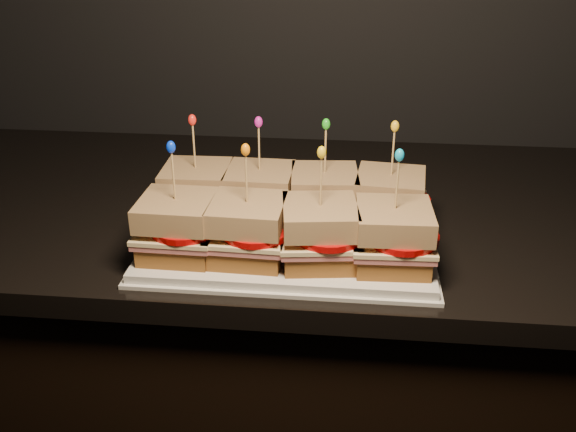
# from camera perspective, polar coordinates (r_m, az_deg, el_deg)

# --- Properties ---
(cabinet) EXTENTS (2.46, 0.63, 0.90)m
(cabinet) POSITION_cam_1_polar(r_m,az_deg,el_deg) (1.39, 0.11, -17.12)
(cabinet) COLOR black
(cabinet) RESTS_ON ground
(granite_slab) EXTENTS (2.50, 0.67, 0.04)m
(granite_slab) POSITION_cam_1_polar(r_m,az_deg,el_deg) (1.12, 0.13, 0.60)
(granite_slab) COLOR black
(granite_slab) RESTS_ON cabinet
(platter) EXTENTS (0.41, 0.26, 0.02)m
(platter) POSITION_cam_1_polar(r_m,az_deg,el_deg) (0.95, 0.00, -2.49)
(platter) COLOR white
(platter) RESTS_ON granite_slab
(platter_rim) EXTENTS (0.43, 0.27, 0.01)m
(platter_rim) POSITION_cam_1_polar(r_m,az_deg,el_deg) (0.95, 0.00, -2.81)
(platter_rim) COLOR white
(platter_rim) RESTS_ON granite_slab
(sandwich_0_bread_bot) EXTENTS (0.10, 0.10, 0.03)m
(sandwich_0_bread_bot) POSITION_cam_1_polar(r_m,az_deg,el_deg) (1.02, -7.99, 0.63)
(sandwich_0_bread_bot) COLOR brown
(sandwich_0_bread_bot) RESTS_ON platter
(sandwich_0_ham) EXTENTS (0.11, 0.11, 0.01)m
(sandwich_0_ham) POSITION_cam_1_polar(r_m,az_deg,el_deg) (1.01, -8.05, 1.52)
(sandwich_0_ham) COLOR #BF5153
(sandwich_0_ham) RESTS_ON sandwich_0_bread_bot
(sandwich_0_cheese) EXTENTS (0.11, 0.11, 0.01)m
(sandwich_0_cheese) POSITION_cam_1_polar(r_m,az_deg,el_deg) (1.01, -8.07, 1.89)
(sandwich_0_cheese) COLOR beige
(sandwich_0_cheese) RESTS_ON sandwich_0_ham
(sandwich_0_tomato) EXTENTS (0.10, 0.10, 0.01)m
(sandwich_0_tomato) POSITION_cam_1_polar(r_m,az_deg,el_deg) (1.00, -7.50, 2.12)
(sandwich_0_tomato) COLOR #B90808
(sandwich_0_tomato) RESTS_ON sandwich_0_cheese
(sandwich_0_bread_top) EXTENTS (0.10, 0.10, 0.03)m
(sandwich_0_bread_top) POSITION_cam_1_polar(r_m,az_deg,el_deg) (1.00, -8.17, 3.41)
(sandwich_0_bread_top) COLOR brown
(sandwich_0_bread_top) RESTS_ON sandwich_0_tomato
(sandwich_0_pick) EXTENTS (0.00, 0.00, 0.09)m
(sandwich_0_pick) POSITION_cam_1_polar(r_m,az_deg,el_deg) (0.98, -8.34, 5.94)
(sandwich_0_pick) COLOR tan
(sandwich_0_pick) RESTS_ON sandwich_0_bread_top
(sandwich_0_frill) EXTENTS (0.01, 0.01, 0.02)m
(sandwich_0_frill) POSITION_cam_1_polar(r_m,az_deg,el_deg) (0.97, -8.51, 8.45)
(sandwich_0_frill) COLOR red
(sandwich_0_frill) RESTS_ON sandwich_0_pick
(sandwich_1_bread_bot) EXTENTS (0.10, 0.10, 0.03)m
(sandwich_1_bread_bot) POSITION_cam_1_polar(r_m,az_deg,el_deg) (1.00, -2.47, 0.39)
(sandwich_1_bread_bot) COLOR brown
(sandwich_1_bread_bot) RESTS_ON platter
(sandwich_1_ham) EXTENTS (0.11, 0.11, 0.01)m
(sandwich_1_ham) POSITION_cam_1_polar(r_m,az_deg,el_deg) (0.99, -2.49, 1.30)
(sandwich_1_ham) COLOR #BF5153
(sandwich_1_ham) RESTS_ON sandwich_1_bread_bot
(sandwich_1_cheese) EXTENTS (0.11, 0.11, 0.01)m
(sandwich_1_cheese) POSITION_cam_1_polar(r_m,az_deg,el_deg) (0.99, -2.50, 1.67)
(sandwich_1_cheese) COLOR beige
(sandwich_1_cheese) RESTS_ON sandwich_1_ham
(sandwich_1_tomato) EXTENTS (0.10, 0.10, 0.01)m
(sandwich_1_tomato) POSITION_cam_1_polar(r_m,az_deg,el_deg) (0.98, -1.86, 1.90)
(sandwich_1_tomato) COLOR #B90808
(sandwich_1_tomato) RESTS_ON sandwich_1_cheese
(sandwich_1_bread_top) EXTENTS (0.10, 0.10, 0.03)m
(sandwich_1_bread_top) POSITION_cam_1_polar(r_m,az_deg,el_deg) (0.98, -2.53, 3.21)
(sandwich_1_bread_top) COLOR brown
(sandwich_1_bread_top) RESTS_ON sandwich_1_tomato
(sandwich_1_pick) EXTENTS (0.00, 0.00, 0.09)m
(sandwich_1_pick) POSITION_cam_1_polar(r_m,az_deg,el_deg) (0.96, -2.59, 5.79)
(sandwich_1_pick) COLOR tan
(sandwich_1_pick) RESTS_ON sandwich_1_bread_top
(sandwich_1_frill) EXTENTS (0.01, 0.01, 0.02)m
(sandwich_1_frill) POSITION_cam_1_polar(r_m,az_deg,el_deg) (0.95, -2.64, 8.35)
(sandwich_1_frill) COLOR #C91A9B
(sandwich_1_frill) RESTS_ON sandwich_1_pick
(sandwich_2_bread_bot) EXTENTS (0.10, 0.10, 0.03)m
(sandwich_2_bread_bot) POSITION_cam_1_polar(r_m,az_deg,el_deg) (0.99, 3.19, 0.14)
(sandwich_2_bread_bot) COLOR brown
(sandwich_2_bread_bot) RESTS_ON platter
(sandwich_2_ham) EXTENTS (0.12, 0.11, 0.01)m
(sandwich_2_ham) POSITION_cam_1_polar(r_m,az_deg,el_deg) (0.98, 3.21, 1.06)
(sandwich_2_ham) COLOR #BF5153
(sandwich_2_ham) RESTS_ON sandwich_2_bread_bot
(sandwich_2_cheese) EXTENTS (0.12, 0.11, 0.01)m
(sandwich_2_cheese) POSITION_cam_1_polar(r_m,az_deg,el_deg) (0.98, 3.22, 1.43)
(sandwich_2_cheese) COLOR beige
(sandwich_2_cheese) RESTS_ON sandwich_2_ham
(sandwich_2_tomato) EXTENTS (0.10, 0.10, 0.01)m
(sandwich_2_tomato) POSITION_cam_1_polar(r_m,az_deg,el_deg) (0.97, 3.92, 1.65)
(sandwich_2_tomato) COLOR #B90808
(sandwich_2_tomato) RESTS_ON sandwich_2_cheese
(sandwich_2_bread_top) EXTENTS (0.11, 0.11, 0.03)m
(sandwich_2_bread_top) POSITION_cam_1_polar(r_m,az_deg,el_deg) (0.97, 3.26, 2.98)
(sandwich_2_bread_top) COLOR brown
(sandwich_2_bread_top) RESTS_ON sandwich_2_tomato
(sandwich_2_pick) EXTENTS (0.00, 0.00, 0.09)m
(sandwich_2_pick) POSITION_cam_1_polar(r_m,az_deg,el_deg) (0.95, 3.33, 5.58)
(sandwich_2_pick) COLOR tan
(sandwich_2_pick) RESTS_ON sandwich_2_bread_top
(sandwich_2_frill) EXTENTS (0.01, 0.01, 0.02)m
(sandwich_2_frill) POSITION_cam_1_polar(r_m,az_deg,el_deg) (0.94, 3.40, 8.16)
(sandwich_2_frill) COLOR green
(sandwich_2_frill) RESTS_ON sandwich_2_pick
(sandwich_3_bread_bot) EXTENTS (0.11, 0.11, 0.03)m
(sandwich_3_bread_bot) POSITION_cam_1_polar(r_m,az_deg,el_deg) (0.99, 8.89, -0.11)
(sandwich_3_bread_bot) COLOR brown
(sandwich_3_bread_bot) RESTS_ON platter
(sandwich_3_ham) EXTENTS (0.12, 0.11, 0.01)m
(sandwich_3_ham) POSITION_cam_1_polar(r_m,az_deg,el_deg) (0.99, 8.96, 0.80)
(sandwich_3_ham) COLOR #BF5153
(sandwich_3_ham) RESTS_ON sandwich_3_bread_bot
(sandwich_3_cheese) EXTENTS (0.12, 0.12, 0.01)m
(sandwich_3_cheese) POSITION_cam_1_polar(r_m,az_deg,el_deg) (0.98, 8.98, 1.17)
(sandwich_3_cheese) COLOR beige
(sandwich_3_cheese) RESTS_ON sandwich_3_ham
(sandwich_3_tomato) EXTENTS (0.10, 0.10, 0.01)m
(sandwich_3_tomato) POSITION_cam_1_polar(r_m,az_deg,el_deg) (0.97, 9.73, 1.39)
(sandwich_3_tomato) COLOR #B90808
(sandwich_3_tomato) RESTS_ON sandwich_3_cheese
(sandwich_3_bread_top) EXTENTS (0.11, 0.11, 0.03)m
(sandwich_3_bread_top) POSITION_cam_1_polar(r_m,az_deg,el_deg) (0.97, 9.10, 2.72)
(sandwich_3_bread_top) COLOR brown
(sandwich_3_bread_top) RESTS_ON sandwich_3_tomato
(sandwich_3_pick) EXTENTS (0.00, 0.00, 0.09)m
(sandwich_3_pick) POSITION_cam_1_polar(r_m,az_deg,el_deg) (0.95, 9.29, 5.31)
(sandwich_3_pick) COLOR tan
(sandwich_3_pick) RESTS_ON sandwich_3_bread_top
(sandwich_3_frill) EXTENTS (0.01, 0.01, 0.02)m
(sandwich_3_frill) POSITION_cam_1_polar(r_m,az_deg,el_deg) (0.94, 9.49, 7.88)
(sandwich_3_frill) COLOR yellow
(sandwich_3_frill) RESTS_ON sandwich_3_pick
(sandwich_4_bread_bot) EXTENTS (0.10, 0.10, 0.03)m
(sandwich_4_bread_bot) POSITION_cam_1_polar(r_m,az_deg,el_deg) (0.92, -9.65, -2.52)
(sandwich_4_bread_bot) COLOR brown
(sandwich_4_bread_bot) RESTS_ON platter
(sandwich_4_ham) EXTENTS (0.11, 0.11, 0.01)m
(sandwich_4_ham) POSITION_cam_1_polar(r_m,az_deg,el_deg) (0.91, -9.73, -1.55)
(sandwich_4_ham) COLOR #BF5153
(sandwich_4_ham) RESTS_ON sandwich_4_bread_bot
(sandwich_4_cheese) EXTENTS (0.11, 0.11, 0.01)m
(sandwich_4_cheese) POSITION_cam_1_polar(r_m,az_deg,el_deg) (0.90, -9.77, -1.16)
(sandwich_4_cheese) COLOR beige
(sandwich_4_cheese) RESTS_ON sandwich_4_ham
(sandwich_4_tomato) EXTENTS (0.10, 0.10, 0.01)m
(sandwich_4_tomato) POSITION_cam_1_polar(r_m,az_deg,el_deg) (0.89, -9.15, -0.94)
(sandwich_4_tomato) COLOR #B90808
(sandwich_4_tomato) RESTS_ON sandwich_4_cheese
(sandwich_4_bread_top) EXTENTS (0.10, 0.10, 0.03)m
(sandwich_4_bread_top) POSITION_cam_1_polar(r_m,az_deg,el_deg) (0.89, -9.90, 0.50)
(sandwich_4_bread_top) COLOR brown
(sandwich_4_bread_top) RESTS_ON sandwich_4_tomato
(sandwich_4_pick) EXTENTS (0.00, 0.00, 0.09)m
(sandwich_4_pick) POSITION_cam_1_polar(r_m,az_deg,el_deg) (0.87, -10.13, 3.28)
(sandwich_4_pick) COLOR tan
(sandwich_4_pick) RESTS_ON sandwich_4_bread_top
(sandwich_4_frill) EXTENTS (0.01, 0.01, 0.02)m
(sandwich_4_frill) POSITION_cam_1_polar(r_m,az_deg,el_deg) (0.86, -10.37, 6.06)
(sandwich_4_frill) COLOR #0831E5
(sandwich_4_frill) RESTS_ON sandwich_4_pick
(sandwich_5_bread_bot) EXTENTS (0.10, 0.10, 0.03)m
(sandwich_5_bread_bot) POSITION_cam_1_polar(r_m,az_deg,el_deg) (0.90, -3.53, -2.86)
(sandwich_5_bread_bot) COLOR brown
(sandwich_5_bread_bot) RESTS_ON platter
(sandwich_5_ham) EXTENTS (0.11, 0.11, 0.01)m
(sandwich_5_ham) POSITION_cam_1_polar(r_m,az_deg,el_deg) (0.89, -3.56, -1.87)
(sandwich_5_ham) COLOR #BF5153
(sandwich_5_ham) RESTS_ON sandwich_5_bread_bot
(sandwich_5_cheese) EXTENTS (0.11, 0.11, 0.01)m
(sandwich_5_cheese) POSITION_cam_1_polar(r_m,az_deg,el_deg) (0.88, -3.58, -1.47)
(sandwich_5_cheese) COLOR beige
(sandwich_5_cheese) RESTS_ON sandwich_5_ham
(sandwich_5_tomato) EXTENTS (0.10, 0.10, 0.01)m
(sandwich_5_tomato) POSITION_cam_1_polar(r_m,az_deg,el_deg) (0.87, -2.87, -1.25)
(sandwich_5_tomato) COLOR #B90808
(sandwich_5_tomato) RESTS_ON sandwich_5_cheese
(sandwich_5_bread_top) EXTENTS (0.10, 0.10, 0.03)m
(sandwich_5_bread_top) POSITION_cam_1_polar(r_m,az_deg,el_deg) (0.87, -3.63, 0.22)
(sandwich_5_bread_top) COLOR brown
(sandwich_5_bread_top) RESTS_ON sandwich_5_tomato
(sandwich_5_pick) EXTENTS (0.00, 0.00, 0.09)m
(sandwich_5_pick) POSITION_cam_1_polar(r_m,az_deg,el_deg) (0.85, -3.71, 3.07)
(sandwich_5_pick) COLOR tan
(sandwich_5_pick) RESTS_ON sandwich_5_bread_top
(sandwich_5_frill) EXTENTS (0.01, 0.01, 0.02)m
(sandwich_5_frill) POSITION_cam_1_polar(r_m,az_deg,el_deg) (0.84, -3.80, 5.91)
(sandwich_5_frill) COLOR orange
(sandwich_5_frill) RESTS_ON sandwich_5_pick
(sandwich_6_bread_bot) EXTENTS (0.11, 0.11, 0.03)m
(sandwich_6_bread_bot) POSITION_cam_1_polar(r_m,az_deg,el_deg) (0.89, 2.79, -3.17)
(sandwich_6_bread_bot) COLOR brown
(sandwich_6_bread_bot) RESTS_ON platter
(sandwich_6_ham) EXTENTS (0.12, 0.12, 0.01)m
(sandwich_6_ham) POSITION_cam_1_polar(r_m,az_deg,el_deg) (0.88, 2.82, -2.17)
(sandwich_6_ham) COLOR #BF5153
(sandwich_6_ham) RESTS_ON sandwich_6_bread_bot
(sandwich_6_cheese) EXTENTS (0.12, 0.12, 0.01)m
(sandwich_6_cheese) POSITION_cam_1_polar(r_m,az_deg,el_deg) (0.87, 2.83, -1.77)
(sandwich_6_cheese) COLOR beige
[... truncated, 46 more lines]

